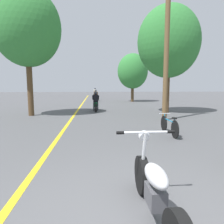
{
  "coord_description": "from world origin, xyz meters",
  "views": [
    {
      "loc": [
        -0.46,
        -2.24,
        1.71
      ],
      "look_at": [
        0.09,
        4.05,
        0.9
      ],
      "focal_mm": 32.0,
      "sensor_mm": 36.0,
      "label": 1
    }
  ],
  "objects": [
    {
      "name": "lane_stripe_center",
      "position": [
        -1.7,
        12.05,
        0.0
      ],
      "size": [
        0.14,
        48.0,
        0.01
      ],
      "primitive_type": "cube",
      "color": "yellow",
      "rests_on": "ground"
    },
    {
      "name": "utility_pole",
      "position": [
        3.07,
        7.56,
        3.69
      ],
      "size": [
        1.1,
        0.24,
        7.19
      ],
      "color": "brown",
      "rests_on": "ground"
    },
    {
      "name": "roadside_tree_right_near",
      "position": [
        4.22,
        10.42,
        4.49
      ],
      "size": [
        3.92,
        3.53,
        6.76
      ],
      "color": "#513A23",
      "rests_on": "ground"
    },
    {
      "name": "roadside_tree_right_far",
      "position": [
        3.78,
        20.01,
        3.37
      ],
      "size": [
        3.36,
        3.03,
        5.32
      ],
      "color": "#513A23",
      "rests_on": "ground"
    },
    {
      "name": "roadside_tree_left",
      "position": [
        -4.2,
        9.8,
        4.96
      ],
      "size": [
        3.77,
        3.39,
        7.15
      ],
      "color": "#513A23",
      "rests_on": "ground"
    },
    {
      "name": "motorcycle_foreground",
      "position": [
        0.28,
        0.09,
        0.42
      ],
      "size": [
        0.87,
        2.04,
        1.07
      ],
      "color": "black",
      "rests_on": "ground"
    },
    {
      "name": "motorcycle_rider_lead",
      "position": [
        -0.39,
        11.78,
        0.52
      ],
      "size": [
        0.5,
        1.96,
        1.37
      ],
      "color": "black",
      "rests_on": "ground"
    },
    {
      "name": "motorcycle_rider_mid",
      "position": [
        -0.33,
        21.76,
        0.51
      ],
      "size": [
        0.5,
        2.1,
        1.34
      ],
      "color": "black",
      "rests_on": "ground"
    },
    {
      "name": "motorcycle_rider_far",
      "position": [
        -0.41,
        31.76,
        0.55
      ],
      "size": [
        0.5,
        2.03,
        1.47
      ],
      "color": "black",
      "rests_on": "ground"
    },
    {
      "name": "bicycle_parked",
      "position": [
        2.17,
        4.54,
        0.33
      ],
      "size": [
        0.44,
        1.67,
        0.71
      ],
      "color": "black",
      "rests_on": "ground"
    }
  ]
}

